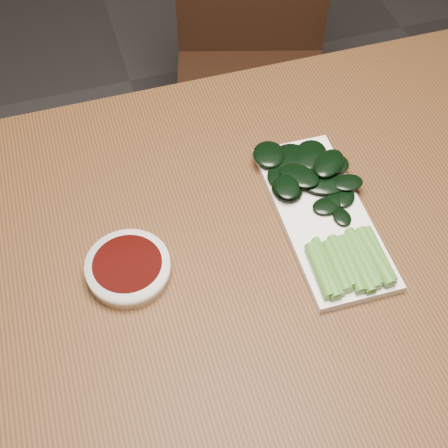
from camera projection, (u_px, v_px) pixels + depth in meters
ground at (240, 420)px, 1.55m from camera, size 6.00×6.00×0.00m
table at (249, 274)px, 1.00m from camera, size 1.40×0.80×0.75m
chair_far at (252, 62)px, 1.62m from camera, size 0.49×0.49×0.89m
sauce_bowl at (128, 268)px, 0.91m from camera, size 0.12×0.12×0.03m
serving_plate at (323, 216)px, 0.98m from camera, size 0.14×0.32×0.01m
gai_lan at (322, 206)px, 0.97m from camera, size 0.16×0.32×0.03m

